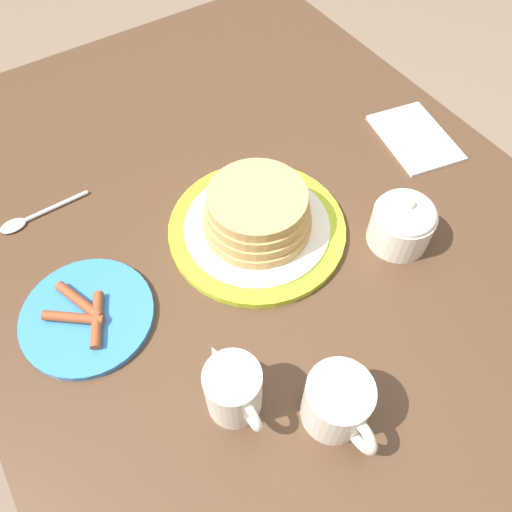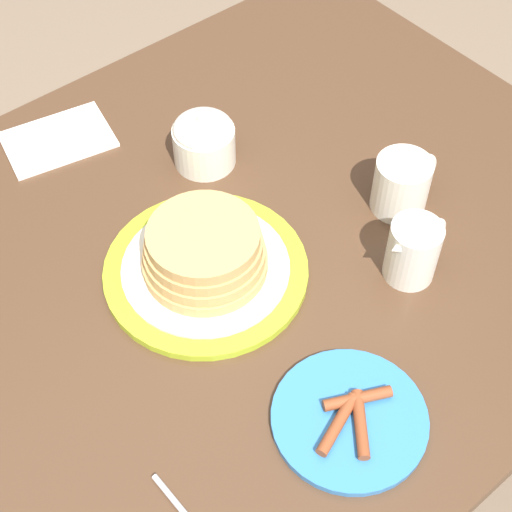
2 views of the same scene
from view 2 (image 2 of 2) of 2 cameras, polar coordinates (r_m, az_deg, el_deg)
The scene contains 8 objects.
ground_plane at distance 1.69m, azimuth -2.44°, elevation -16.09°, with size 8.00×8.00×0.00m, color #7A6651.
dining_table at distance 1.15m, azimuth -3.45°, elevation -4.48°, with size 1.23×0.89×0.73m.
pancake_plate at distance 1.02m, azimuth -3.74°, elevation -0.17°, with size 0.27×0.27×0.09m.
side_plate_bacon at distance 0.93m, azimuth 6.83°, elevation -11.65°, with size 0.18×0.18×0.02m.
coffee_mug at distance 1.11m, azimuth 10.62°, elevation 5.21°, with size 0.11×0.08×0.08m.
creamer_pitcher at distance 1.03m, azimuth 11.33°, elevation 0.42°, with size 0.11×0.07×0.10m.
sugar_bowl at distance 1.16m, azimuth -3.81°, elevation 8.41°, with size 0.09×0.09×0.09m.
napkin at distance 1.25m, azimuth -14.20°, elevation 8.21°, with size 0.18×0.14×0.01m.
Camera 2 is at (-0.36, -0.54, 1.56)m, focal length 55.00 mm.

